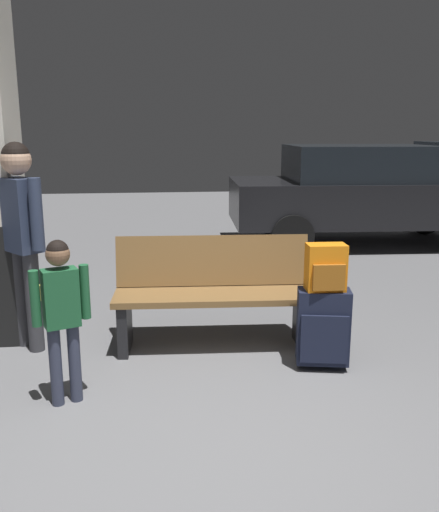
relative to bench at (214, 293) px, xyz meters
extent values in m
cube|color=slate|center=(-0.14, 2.28, -0.49)|extent=(18.00, 18.00, 0.10)
cube|color=brown|center=(0.00, -0.08, 0.00)|extent=(1.62, 0.53, 0.05)
cube|color=brown|center=(0.01, 0.17, 0.23)|extent=(1.60, 0.20, 0.42)
cube|color=black|center=(-0.72, -0.04, -0.23)|extent=(0.10, 0.40, 0.41)
cube|color=black|center=(0.71, -0.11, -0.23)|extent=(0.10, 0.40, 0.41)
cube|color=#191E33|center=(0.76, -0.54, -0.12)|extent=(0.41, 0.27, 0.56)
cube|color=#191E33|center=(0.73, -0.65, -0.18)|extent=(0.34, 0.09, 0.36)
cube|color=#A5A5AA|center=(0.77, -0.46, 0.15)|extent=(0.14, 0.05, 0.02)
cylinder|color=black|center=(0.61, -0.42, -0.42)|extent=(0.03, 0.05, 0.04)
cylinder|color=black|center=(0.93, -0.49, -0.42)|extent=(0.03, 0.05, 0.04)
cube|color=orange|center=(0.76, -0.54, 0.33)|extent=(0.29, 0.17, 0.34)
cube|color=#9E5918|center=(0.75, -0.63, 0.28)|extent=(0.23, 0.04, 0.19)
cylinder|color=black|center=(0.76, -0.54, 0.49)|extent=(0.06, 0.03, 0.02)
cylinder|color=#33384C|center=(-1.00, -0.85, -0.18)|extent=(0.08, 0.08, 0.53)
cylinder|color=#33384C|center=(-1.11, -0.90, -0.18)|extent=(0.08, 0.08, 0.53)
cube|color=#1E5933|center=(-1.06, -0.87, 0.27)|extent=(0.25, 0.20, 0.37)
cylinder|color=#1E5933|center=(-0.91, -0.82, 0.29)|extent=(0.06, 0.06, 0.35)
cylinder|color=#1E5933|center=(-1.20, -0.93, 0.29)|extent=(0.06, 0.06, 0.35)
sphere|color=brown|center=(-1.06, -0.87, 0.55)|extent=(0.15, 0.15, 0.15)
sphere|color=black|center=(-1.06, -0.87, 0.57)|extent=(0.14, 0.14, 0.14)
cylinder|color=#E5D84C|center=(-1.17, -0.80, 0.29)|extent=(0.06, 0.06, 0.10)
cylinder|color=red|center=(-1.17, -0.80, 0.37)|extent=(0.01, 0.01, 0.06)
cylinder|color=#38383D|center=(-1.43, 0.04, -0.04)|extent=(0.12, 0.12, 0.81)
cylinder|color=#38383D|center=(-1.56, 0.18, -0.04)|extent=(0.12, 0.12, 0.81)
cube|color=#2D3851|center=(-1.50, 0.11, 0.65)|extent=(0.37, 0.38, 0.57)
cylinder|color=#2D3851|center=(-1.34, -0.07, 0.68)|extent=(0.09, 0.09, 0.54)
cylinder|color=#2D3851|center=(-1.65, 0.28, 0.68)|extent=(0.09, 0.09, 0.54)
sphere|color=tan|center=(-1.50, 0.11, 1.07)|extent=(0.23, 0.23, 0.23)
sphere|color=black|center=(-1.50, 0.11, 1.11)|extent=(0.21, 0.21, 0.21)
cylinder|color=black|center=(4.34, 4.88, -0.14)|extent=(0.60, 0.20, 0.60)
cylinder|color=black|center=(4.34, 6.48, -0.14)|extent=(0.60, 0.20, 0.60)
cube|color=black|center=(2.76, 3.79, 0.23)|extent=(4.18, 1.91, 0.64)
cube|color=black|center=(2.61, 3.80, 0.81)|extent=(2.18, 1.65, 0.52)
cylinder|color=black|center=(4.10, 4.52, -0.14)|extent=(0.61, 0.23, 0.60)
cylinder|color=black|center=(1.50, 4.65, -0.14)|extent=(0.61, 0.23, 0.60)
cylinder|color=black|center=(1.42, 3.06, -0.14)|extent=(0.61, 0.23, 0.60)
camera|label=1|loc=(-0.44, -4.23, 1.30)|focal=38.29mm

